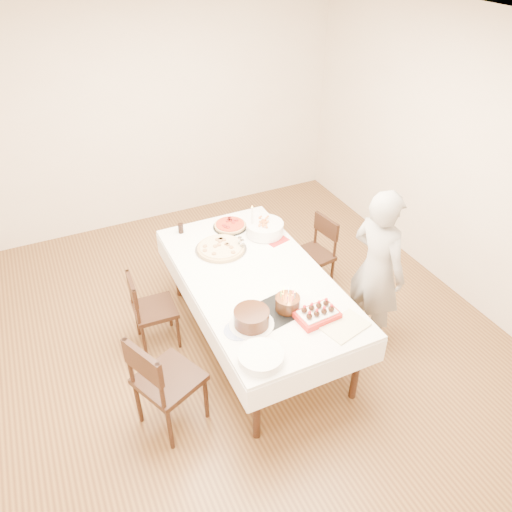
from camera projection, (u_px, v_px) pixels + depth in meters
name	position (u px, v px, depth m)	size (l,w,h in m)	color
floor	(247.00, 333.00, 4.77)	(5.00, 5.00, 0.00)	#56341D
wall_back	(157.00, 113.00, 5.83)	(4.50, 0.04, 2.70)	beige
wall_front	(484.00, 476.00, 2.14)	(4.50, 0.04, 2.70)	beige
wall_right	(459.00, 160.00, 4.77)	(0.04, 5.00, 2.70)	beige
ceiling	(243.00, 29.00, 3.20)	(5.00, 5.00, 0.00)	white
dining_table	(256.00, 309.00, 4.48)	(1.14, 2.14, 0.75)	white
chair_right_savory	(311.00, 256.00, 5.11)	(0.41, 0.41, 0.81)	black
chair_left_savory	(155.00, 309.00, 4.46)	(0.40, 0.40, 0.78)	black
chair_left_dessert	(169.00, 379.00, 3.72)	(0.47, 0.47, 0.92)	black
person	(377.00, 270.00, 4.31)	(0.56, 0.37, 1.54)	#9D9994
pizza_white	(221.00, 248.00, 4.58)	(0.48, 0.48, 0.04)	beige
pizza_pepperoni	(230.00, 225.00, 4.90)	(0.34, 0.34, 0.04)	red
red_placemat	(275.00, 239.00, 4.74)	(0.21, 0.21, 0.01)	#B21E1E
pasta_bowl	(265.00, 228.00, 4.77)	(0.36, 0.36, 0.12)	white
taper_candle	(252.00, 220.00, 4.70)	(0.07, 0.07, 0.33)	white
shaker_pair	(242.00, 245.00, 4.56)	(0.09, 0.09, 0.11)	white
cola_glass	(181.00, 228.00, 4.80)	(0.05, 0.05, 0.10)	black
layer_cake	(252.00, 318.00, 3.74)	(0.34, 0.34, 0.13)	#34190D
cake_board	(274.00, 312.00, 3.89)	(0.33, 0.33, 0.01)	black
birthday_cake	(288.00, 300.00, 3.86)	(0.19, 0.19, 0.18)	black
strawberry_box	(317.00, 314.00, 3.81)	(0.32, 0.21, 0.08)	#B11B14
box_lid	(345.00, 327.00, 3.76)	(0.34, 0.23, 0.03)	beige
plate_stack	(261.00, 357.00, 3.47)	(0.32, 0.32, 0.07)	white
china_plate	(238.00, 330.00, 3.72)	(0.22, 0.22, 0.01)	white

